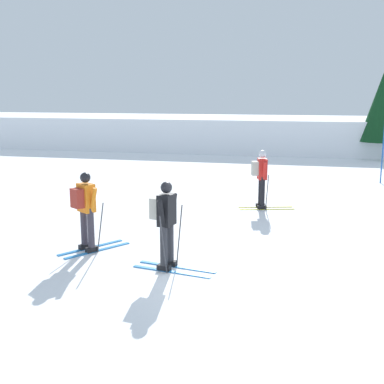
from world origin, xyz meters
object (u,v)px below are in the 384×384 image
(skier_red, at_px, (261,176))
(trail_marker_pole, at_px, (383,151))
(skier_orange, at_px, (86,208))
(skier_black, at_px, (166,221))
(conifer_far_left, at_px, (382,107))

(skier_red, xyz_separation_m, trail_marker_pole, (4.01, 5.15, 0.25))
(skier_orange, height_order, trail_marker_pole, trail_marker_pole)
(skier_black, xyz_separation_m, conifer_far_left, (6.15, 17.80, 1.68))
(skier_red, bearing_deg, skier_orange, -123.87)
(trail_marker_pole, bearing_deg, conifer_far_left, 83.35)
(trail_marker_pole, height_order, conifer_far_left, conifer_far_left)
(skier_orange, bearing_deg, skier_black, -18.29)
(skier_orange, xyz_separation_m, conifer_far_left, (8.09, 17.16, 1.68))
(conifer_far_left, bearing_deg, trail_marker_pole, -96.65)
(conifer_far_left, bearing_deg, skier_orange, -115.24)
(skier_black, height_order, skier_red, same)
(skier_orange, bearing_deg, skier_red, 56.13)
(skier_orange, bearing_deg, conifer_far_left, 64.76)
(skier_black, height_order, trail_marker_pole, trail_marker_pole)
(trail_marker_pole, distance_m, conifer_far_left, 7.36)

